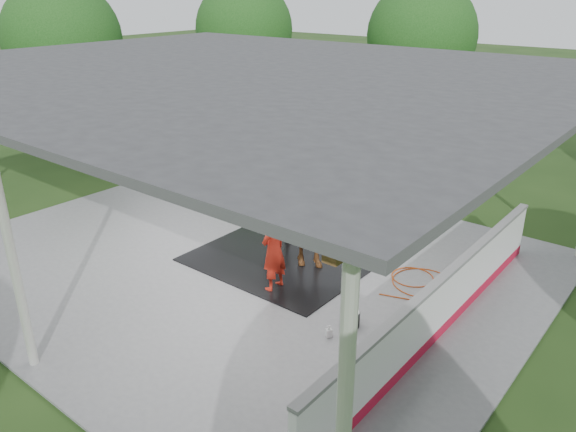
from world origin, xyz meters
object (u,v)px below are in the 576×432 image
Objects in this scene: horse at (287,208)px; wash_bucket at (351,318)px; dasher_board at (441,306)px; handler at (274,250)px.

horse is 3.07m from wash_bucket.
dasher_board is at bearing 28.86° from wash_bucket.
handler reaches higher than dasher_board.
handler is at bearing -129.82° from horse.
horse is (-3.84, 0.69, 0.59)m from dasher_board.
horse is 1.57× the size of handler.
handler is at bearing -169.95° from dasher_board.
dasher_board is 3.23m from handler.
wash_bucket is at bearing -151.14° from dasher_board.
wash_bucket is (-1.29, -0.71, -0.40)m from dasher_board.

